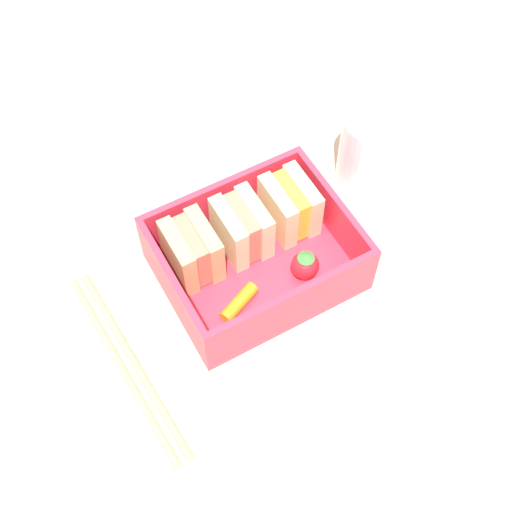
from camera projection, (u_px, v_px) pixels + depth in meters
The scene contains 10 objects.
ground_plane at pixel (256, 277), 67.50cm from camera, with size 120.00×120.00×2.00cm, color #DDB38E.
bento_tray at pixel (256, 268), 66.14cm from camera, with size 16.96×13.54×1.20cm, color #E43046.
bento_rim at pixel (256, 250), 63.53cm from camera, with size 16.96×13.54×4.97cm.
sandwich_left at pixel (192, 251), 63.29cm from camera, with size 3.98×5.28×5.34cm.
sandwich_center_left at pixel (242, 228), 64.60cm from camera, with size 3.98×5.28×5.34cm.
sandwich_center at pixel (290, 206), 65.90cm from camera, with size 3.98×5.28×5.34cm.
carrot_stick_far_left at pixel (239, 302), 62.84cm from camera, with size 1.23×1.23×4.08cm, color orange.
strawberry_far_left at pixel (305, 265), 63.96cm from camera, with size 2.58×2.58×3.18cm.
chopstick_pair at pixel (127, 363), 61.36cm from camera, with size 2.89×20.24×0.70cm.
drinking_glass at pixel (369, 148), 69.28cm from camera, with size 5.90×5.90×8.18cm, color white.
Camera 1 is at (-16.66, -29.80, 57.26)cm, focal length 50.00 mm.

